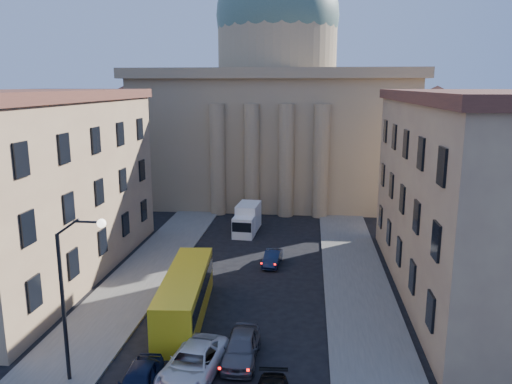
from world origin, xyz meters
TOP-DOWN VIEW (x-y plane):
  - sidewalk_left at (-8.50, 18.00)m, footprint 5.00×60.00m
  - sidewalk_right at (8.50, 18.00)m, footprint 5.00×60.00m
  - church at (0.00, 55.47)m, footprint 68.02×28.76m
  - building_left at (-17.00, 22.00)m, footprint 11.60×26.60m
  - building_right at (17.00, 22.00)m, footprint 11.60×26.60m
  - street_lamp at (-6.97, 8.00)m, footprint 2.62×0.44m
  - car_left_near at (-3.50, 7.27)m, footprint 1.88×4.40m
  - car_left_mid at (-1.18, 9.03)m, footprint 3.36×6.00m
  - car_right_far at (1.12, 10.99)m, footprint 1.88×4.65m
  - car_right_distant at (1.71, 26.23)m, footprint 1.62×3.81m
  - city_bus at (-3.26, 15.85)m, footprint 3.36×10.92m
  - box_truck at (-1.63, 35.46)m, footprint 2.48×5.46m

SIDE VIEW (x-z plane):
  - sidewalk_left at x=-8.50m, z-range 0.00..0.15m
  - sidewalk_right at x=8.50m, z-range 0.00..0.15m
  - car_right_distant at x=1.71m, z-range 0.00..1.22m
  - car_left_near at x=-3.50m, z-range 0.00..1.48m
  - car_right_far at x=1.12m, z-range 0.00..1.58m
  - car_left_mid at x=-1.18m, z-range 0.00..1.58m
  - box_truck at x=-1.63m, z-range -0.08..2.84m
  - city_bus at x=-3.26m, z-range 0.11..3.14m
  - street_lamp at x=-6.97m, z-range 0.87..9.70m
  - building_left at x=-17.00m, z-range 0.07..14.77m
  - building_right at x=17.00m, z-range 0.07..14.77m
  - church at x=0.00m, z-range -6.42..30.18m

